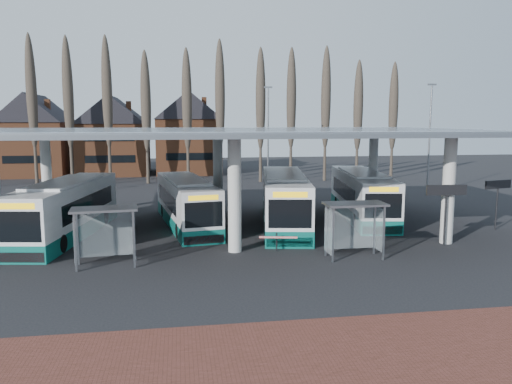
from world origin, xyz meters
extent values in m
plane|color=black|center=(0.00, 0.00, 0.00)|extent=(140.00, 140.00, 0.00)
cylinder|color=silver|center=(-12.00, 13.50, 3.00)|extent=(0.70, 0.70, 6.00)
cylinder|color=silver|center=(0.00, 2.50, 3.00)|extent=(0.70, 0.70, 6.00)
cylinder|color=silver|center=(0.00, 13.50, 3.00)|extent=(0.70, 0.70, 6.00)
cylinder|color=silver|center=(12.00, 2.50, 3.00)|extent=(0.70, 0.70, 6.00)
cylinder|color=silver|center=(12.00, 13.50, 3.00)|extent=(0.70, 0.70, 6.00)
cube|color=gray|center=(0.00, 8.00, 6.25)|extent=(32.00, 16.00, 0.12)
cube|color=silver|center=(0.00, 8.00, 6.32)|extent=(31.50, 15.50, 0.04)
cone|color=#473D33|center=(-18.00, 33.00, 7.25)|extent=(0.36, 0.36, 14.50)
ellipsoid|color=#473D33|center=(-18.00, 33.00, 8.99)|extent=(1.10, 1.10, 11.02)
cone|color=#473D33|center=(-14.00, 33.00, 7.25)|extent=(0.36, 0.36, 14.50)
ellipsoid|color=#473D33|center=(-14.00, 33.00, 8.99)|extent=(1.10, 1.10, 11.02)
cone|color=#473D33|center=(-10.00, 33.00, 7.25)|extent=(0.36, 0.36, 14.50)
ellipsoid|color=#473D33|center=(-10.00, 33.00, 8.99)|extent=(1.10, 1.10, 11.02)
cone|color=#473D33|center=(-6.00, 33.00, 7.25)|extent=(0.36, 0.36, 14.50)
ellipsoid|color=#473D33|center=(-6.00, 33.00, 8.99)|extent=(1.10, 1.10, 11.02)
cone|color=#473D33|center=(-2.00, 33.00, 7.25)|extent=(0.36, 0.36, 14.50)
ellipsoid|color=#473D33|center=(-2.00, 33.00, 8.99)|extent=(1.10, 1.10, 11.02)
cone|color=#473D33|center=(2.00, 33.00, 7.25)|extent=(0.36, 0.36, 14.50)
ellipsoid|color=#473D33|center=(2.00, 33.00, 8.99)|extent=(1.10, 1.10, 11.02)
cone|color=#473D33|center=(6.00, 33.00, 7.25)|extent=(0.36, 0.36, 14.50)
ellipsoid|color=#473D33|center=(6.00, 33.00, 8.99)|extent=(1.10, 1.10, 11.02)
cone|color=#473D33|center=(10.00, 33.00, 7.25)|extent=(0.36, 0.36, 14.50)
ellipsoid|color=#473D33|center=(10.00, 33.00, 8.99)|extent=(1.10, 1.10, 11.02)
cone|color=#473D33|center=(14.00, 33.00, 7.25)|extent=(0.36, 0.36, 14.50)
ellipsoid|color=#473D33|center=(14.00, 33.00, 8.99)|extent=(1.10, 1.10, 11.02)
cone|color=#473D33|center=(18.00, 33.00, 7.25)|extent=(0.36, 0.36, 14.50)
ellipsoid|color=#473D33|center=(18.00, 33.00, 8.99)|extent=(1.10, 1.10, 11.02)
cone|color=#473D33|center=(22.00, 33.00, 7.25)|extent=(0.36, 0.36, 14.50)
ellipsoid|color=#473D33|center=(22.00, 33.00, 8.99)|extent=(1.10, 1.10, 11.02)
cube|color=brown|center=(-20.50, 44.00, 3.50)|extent=(8.00, 10.00, 7.00)
pyramid|color=black|center=(-20.50, 44.00, 10.50)|extent=(8.30, 10.30, 3.50)
cube|color=brown|center=(-11.00, 44.00, 3.50)|extent=(8.00, 10.00, 7.00)
pyramid|color=black|center=(-11.00, 44.00, 10.50)|extent=(8.30, 10.30, 3.50)
cube|color=brown|center=(-1.50, 44.00, 3.50)|extent=(8.00, 10.00, 7.00)
pyramid|color=black|center=(-1.50, 44.00, 10.50)|extent=(8.30, 10.30, 3.50)
cylinder|color=slate|center=(6.00, 26.00, 5.00)|extent=(0.16, 0.16, 10.00)
cube|color=slate|center=(6.00, 26.00, 10.10)|extent=(0.80, 0.15, 0.15)
cylinder|color=slate|center=(20.00, 20.00, 5.00)|extent=(0.16, 0.16, 10.00)
cube|color=slate|center=(20.00, 20.00, 10.10)|extent=(0.80, 0.15, 0.15)
cube|color=white|center=(-9.53, 7.56, 1.80)|extent=(4.44, 12.24, 2.80)
cube|color=#0C5F55|center=(-9.53, 7.56, 0.45)|extent=(4.46, 12.26, 0.90)
cube|color=white|center=(-9.53, 7.56, 3.25)|extent=(3.42, 7.47, 0.18)
cube|color=black|center=(-9.45, 8.05, 1.90)|extent=(3.94, 8.93, 1.10)
cube|color=black|center=(-10.49, 1.66, 1.85)|extent=(2.22, 0.42, 1.50)
cube|color=black|center=(-8.57, 13.46, 1.90)|extent=(2.15, 0.41, 1.20)
cube|color=#E3B00C|center=(-10.49, 1.66, 2.85)|extent=(1.77, 0.34, 0.30)
cube|color=black|center=(-10.49, 1.67, 0.35)|extent=(2.40, 0.47, 0.50)
cylinder|color=black|center=(-11.28, 4.00, 0.48)|extent=(0.43, 0.99, 0.96)
cylinder|color=black|center=(-9.00, 3.63, 0.48)|extent=(0.43, 0.99, 0.96)
cylinder|color=black|center=(-10.11, 11.20, 0.48)|extent=(0.43, 0.99, 0.96)
cylinder|color=black|center=(-7.83, 10.83, 0.48)|extent=(0.43, 0.99, 0.96)
cube|color=white|center=(-2.41, 9.57, 1.69)|extent=(4.09, 11.51, 2.63)
cube|color=#0C5F55|center=(-2.41, 9.57, 0.42)|extent=(4.11, 11.53, 0.85)
cube|color=white|center=(-2.41, 9.57, 3.05)|extent=(3.16, 7.02, 0.17)
cube|color=black|center=(-2.48, 10.03, 1.79)|extent=(3.64, 8.40, 1.03)
cube|color=black|center=(-1.55, 4.01, 1.74)|extent=(2.09, 0.38, 1.41)
cube|color=black|center=(-3.26, 15.12, 1.79)|extent=(2.02, 0.37, 1.13)
cube|color=#E3B00C|center=(-1.55, 4.01, 2.68)|extent=(1.67, 0.30, 0.28)
cube|color=black|center=(-1.55, 4.02, 0.33)|extent=(2.26, 0.42, 0.47)
cylinder|color=black|center=(-2.93, 5.87, 0.45)|extent=(0.40, 0.93, 0.90)
cylinder|color=black|center=(-0.79, 6.20, 0.45)|extent=(0.40, 0.93, 0.90)
cylinder|color=black|center=(-3.98, 12.65, 0.45)|extent=(0.40, 0.93, 0.90)
cylinder|color=black|center=(-1.83, 12.98, 0.45)|extent=(0.40, 0.93, 0.90)
cube|color=white|center=(3.98, 8.71, 1.87)|extent=(4.61, 12.71, 2.91)
cube|color=#0C5F55|center=(3.98, 8.71, 0.47)|extent=(4.63, 12.74, 0.93)
cube|color=white|center=(3.98, 8.71, 3.37)|extent=(3.55, 7.76, 0.19)
cube|color=black|center=(4.07, 9.22, 1.97)|extent=(4.09, 9.28, 1.14)
cube|color=black|center=(2.99, 2.58, 1.92)|extent=(2.31, 0.44, 1.56)
cube|color=black|center=(4.98, 14.83, 1.97)|extent=(2.23, 0.42, 1.25)
cube|color=#E3B00C|center=(2.99, 2.58, 2.96)|extent=(1.84, 0.35, 0.31)
cube|color=black|center=(2.99, 2.59, 0.36)|extent=(2.49, 0.49, 0.52)
cylinder|color=black|center=(2.17, 5.01, 0.50)|extent=(0.45, 1.03, 1.00)
cylinder|color=black|center=(4.53, 4.62, 0.50)|extent=(0.45, 1.03, 1.00)
cylinder|color=black|center=(3.38, 12.48, 0.50)|extent=(0.45, 1.03, 1.00)
cylinder|color=black|center=(5.75, 12.10, 0.50)|extent=(0.45, 1.03, 1.00)
cube|color=white|center=(10.03, 10.55, 1.78)|extent=(4.27, 12.11, 2.77)
cube|color=#0C5F55|center=(10.03, 10.55, 0.44)|extent=(4.30, 12.13, 0.89)
cube|color=white|center=(10.03, 10.55, 3.21)|extent=(3.31, 7.38, 0.18)
cube|color=black|center=(10.11, 11.04, 1.88)|extent=(3.81, 8.83, 1.09)
cube|color=black|center=(9.14, 4.70, 1.83)|extent=(2.20, 0.39, 1.48)
cube|color=black|center=(10.92, 16.39, 1.88)|extent=(2.13, 0.38, 1.19)
cube|color=#E3B00C|center=(9.14, 4.70, 2.82)|extent=(1.75, 0.31, 0.30)
cube|color=black|center=(9.15, 4.71, 0.35)|extent=(2.38, 0.44, 0.49)
cylinder|color=black|center=(8.34, 7.00, 0.47)|extent=(0.42, 0.98, 0.95)
cylinder|color=black|center=(10.60, 6.66, 0.47)|extent=(0.42, 0.98, 0.95)
cylinder|color=black|center=(9.42, 14.14, 0.47)|extent=(0.42, 0.98, 0.95)
cylinder|color=black|center=(11.68, 13.80, 0.47)|extent=(0.42, 0.98, 0.95)
cube|color=gray|center=(-7.57, 0.04, 1.35)|extent=(0.09, 0.09, 2.70)
cube|color=gray|center=(-4.99, 0.30, 1.35)|extent=(0.09, 0.09, 2.70)
cube|color=gray|center=(-7.69, 1.22, 1.35)|extent=(0.09, 0.09, 2.70)
cube|color=gray|center=(-5.11, 1.49, 1.35)|extent=(0.09, 0.09, 2.70)
cube|color=gray|center=(-6.34, 0.76, 2.76)|extent=(3.17, 1.82, 0.11)
cube|color=silver|center=(-6.41, 1.41, 1.40)|extent=(2.58, 0.31, 2.16)
cube|color=silver|center=(-7.69, 0.62, 1.40)|extent=(0.17, 1.19, 2.16)
cube|color=silver|center=(-5.00, 0.90, 1.40)|extent=(0.17, 1.19, 2.16)
cube|color=gray|center=(4.48, -0.27, 1.35)|extent=(0.09, 0.09, 2.70)
cube|color=gray|center=(7.07, -0.27, 1.35)|extent=(0.09, 0.09, 2.70)
cube|color=gray|center=(4.48, 0.92, 1.35)|extent=(0.09, 0.09, 2.70)
cube|color=gray|center=(7.07, 0.92, 1.35)|extent=(0.09, 0.09, 2.70)
cube|color=gray|center=(5.78, 0.32, 2.75)|extent=(3.03, 1.52, 0.11)
cube|color=silver|center=(5.78, 0.97, 1.40)|extent=(2.59, 0.05, 2.16)
cube|color=silver|center=(4.43, 0.33, 1.40)|extent=(0.04, 1.19, 2.16)
cube|color=silver|center=(7.13, 0.32, 1.40)|extent=(0.04, 1.19, 2.16)
cylinder|color=black|center=(11.58, 1.98, 1.65)|extent=(0.10, 0.10, 3.31)
cube|color=black|center=(11.58, 1.98, 3.10)|extent=(2.28, 0.23, 0.57)
cylinder|color=black|center=(16.94, 5.26, 1.54)|extent=(0.10, 0.10, 3.09)
cube|color=black|center=(16.94, 5.26, 2.90)|extent=(2.08, 0.65, 0.53)
cube|color=black|center=(2.19, 2.21, 0.50)|extent=(0.07, 0.07, 0.99)
cube|color=red|center=(2.19, 1.76, 0.86)|extent=(1.96, 0.48, 0.09)
camera|label=1|loc=(-2.84, -23.03, 6.86)|focal=35.00mm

